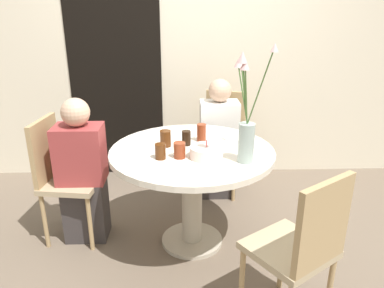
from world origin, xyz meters
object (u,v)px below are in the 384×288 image
(drink_glass_1, at_px, (180,150))
(chair_right_flank, at_px, (61,172))
(side_plate, at_px, (234,137))
(person_guest, at_px, (83,175))
(flower_vase, at_px, (246,126))
(drink_glass_4, at_px, (186,138))
(person_woman, at_px, (219,143))
(birthday_cake, at_px, (206,152))
(drink_glass_2, at_px, (160,151))
(drink_glass_3, at_px, (201,133))
(drink_glass_0, at_px, (165,138))
(chair_left_flank, at_px, (302,244))
(chair_far_back, at_px, (223,135))

(drink_glass_1, bearing_deg, chair_right_flank, 162.76)
(side_plate, relative_size, person_guest, 0.16)
(chair_right_flank, height_order, person_guest, person_guest)
(flower_vase, relative_size, drink_glass_1, 7.15)
(drink_glass_4, distance_m, person_woman, 0.80)
(birthday_cake, relative_size, drink_glass_2, 2.16)
(drink_glass_1, bearing_deg, person_woman, 68.98)
(drink_glass_2, xyz_separation_m, drink_glass_3, (0.28, 0.32, 0.01))
(chair_right_flank, bearing_deg, birthday_cake, -97.16)
(drink_glass_0, bearing_deg, person_guest, 176.63)
(flower_vase, relative_size, drink_glass_0, 6.52)
(drink_glass_0, relative_size, drink_glass_1, 1.10)
(chair_left_flank, height_order, person_guest, person_guest)
(side_plate, height_order, drink_glass_0, drink_glass_0)
(chair_left_flank, relative_size, drink_glass_1, 8.96)
(drink_glass_0, xyz_separation_m, drink_glass_2, (-0.02, -0.23, -0.01))
(drink_glass_4, bearing_deg, drink_glass_0, -172.22)
(flower_vase, height_order, drink_glass_4, flower_vase)
(drink_glass_2, distance_m, drink_glass_4, 0.30)
(chair_far_back, relative_size, side_plate, 5.27)
(chair_far_back, xyz_separation_m, chair_right_flank, (-1.28, -0.79, 0.00))
(birthday_cake, bearing_deg, chair_left_flank, -55.04)
(birthday_cake, height_order, drink_glass_3, drink_glass_3)
(chair_left_flank, height_order, birthday_cake, chair_left_flank)
(person_woman, bearing_deg, chair_far_back, 70.93)
(drink_glass_3, height_order, person_woman, person_woman)
(drink_glass_3, distance_m, person_guest, 0.93)
(drink_glass_1, relative_size, drink_glass_3, 0.81)
(side_plate, bearing_deg, flower_vase, -89.74)
(birthday_cake, xyz_separation_m, drink_glass_4, (-0.13, 0.24, 0.01))
(flower_vase, bearing_deg, person_woman, 93.48)
(flower_vase, height_order, drink_glass_3, flower_vase)
(chair_left_flank, bearing_deg, birthday_cake, -89.33)
(drink_glass_0, bearing_deg, drink_glass_2, -96.17)
(chair_right_flank, xyz_separation_m, drink_glass_4, (0.92, -0.04, 0.27))
(chair_right_flank, distance_m, drink_glass_2, 0.85)
(drink_glass_3, bearing_deg, person_woman, 72.27)
(chair_left_flank, relative_size, drink_glass_2, 9.26)
(drink_glass_3, bearing_deg, drink_glass_4, -145.22)
(drink_glass_2, xyz_separation_m, person_guest, (-0.59, 0.26, -0.29))
(drink_glass_2, bearing_deg, drink_glass_4, 55.31)
(person_guest, bearing_deg, chair_far_back, 35.88)
(person_woman, bearing_deg, chair_right_flank, -152.47)
(side_plate, distance_m, drink_glass_2, 0.66)
(side_plate, bearing_deg, birthday_cake, -121.93)
(chair_far_back, xyz_separation_m, drink_glass_2, (-0.53, -1.07, 0.27))
(chair_far_back, height_order, drink_glass_2, chair_far_back)
(drink_glass_3, relative_size, drink_glass_4, 1.23)
(side_plate, xyz_separation_m, person_guest, (-1.13, -0.12, -0.24))
(drink_glass_3, xyz_separation_m, person_woman, (0.19, 0.60, -0.30))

